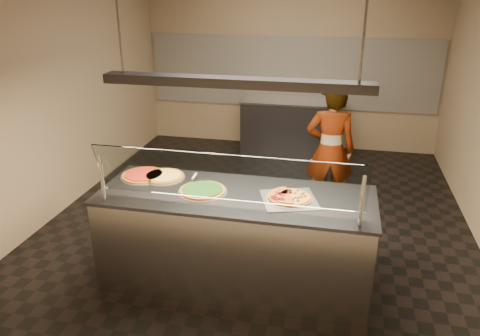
% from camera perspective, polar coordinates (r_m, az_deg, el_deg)
% --- Properties ---
extents(ground, '(5.00, 6.00, 0.02)m').
position_cam_1_polar(ground, '(5.78, 2.18, -6.55)').
color(ground, black).
rests_on(ground, ground).
extents(wall_back, '(5.00, 0.02, 3.00)m').
position_cam_1_polar(wall_back, '(8.17, 6.23, 12.95)').
color(wall_back, '#9A8063').
rests_on(wall_back, ground).
extents(wall_front, '(5.00, 0.02, 3.00)m').
position_cam_1_polar(wall_front, '(2.51, -9.89, -7.83)').
color(wall_front, '#9A8063').
rests_on(wall_front, ground).
extents(wall_left, '(0.02, 6.00, 3.00)m').
position_cam_1_polar(wall_left, '(6.18, -21.46, 8.78)').
color(wall_left, '#9A8063').
rests_on(wall_left, ground).
extents(tile_band, '(4.90, 0.02, 1.20)m').
position_cam_1_polar(tile_band, '(8.17, 6.15, 11.53)').
color(tile_band, silver).
rests_on(tile_band, wall_back).
extents(serving_counter, '(2.52, 0.94, 0.93)m').
position_cam_1_polar(serving_counter, '(4.48, -0.51, -8.57)').
color(serving_counter, '#B7B7BC').
rests_on(serving_counter, ground).
extents(sneeze_guard, '(2.28, 0.18, 0.54)m').
position_cam_1_polar(sneeze_guard, '(3.84, -1.69, -1.27)').
color(sneeze_guard, '#B7B7BC').
rests_on(sneeze_guard, serving_counter).
extents(perforated_tray, '(0.59, 0.59, 0.01)m').
position_cam_1_polar(perforated_tray, '(4.17, 6.04, -3.78)').
color(perforated_tray, silver).
rests_on(perforated_tray, serving_counter).
extents(half_pizza_pepperoni, '(0.31, 0.43, 0.05)m').
position_cam_1_polar(half_pizza_pepperoni, '(4.17, 4.79, -3.32)').
color(half_pizza_pepperoni, brown).
rests_on(half_pizza_pepperoni, perforated_tray).
extents(half_pizza_sausage, '(0.31, 0.43, 0.04)m').
position_cam_1_polar(half_pizza_sausage, '(4.16, 7.34, -3.63)').
color(half_pizza_sausage, brown).
rests_on(half_pizza_sausage, perforated_tray).
extents(pizza_spinach, '(0.45, 0.45, 0.03)m').
position_cam_1_polar(pizza_spinach, '(4.31, -4.57, -2.70)').
color(pizza_spinach, silver).
rests_on(pizza_spinach, serving_counter).
extents(pizza_cheese, '(0.42, 0.42, 0.03)m').
position_cam_1_polar(pizza_cheese, '(4.68, -9.28, -0.94)').
color(pizza_cheese, silver).
rests_on(pizza_cheese, serving_counter).
extents(pizza_tomato, '(0.46, 0.46, 0.03)m').
position_cam_1_polar(pizza_tomato, '(4.74, -11.64, -0.80)').
color(pizza_tomato, silver).
rests_on(pizza_tomato, serving_counter).
extents(pizza_spatula, '(0.18, 0.23, 0.02)m').
position_cam_1_polar(pizza_spatula, '(4.54, -5.28, -1.24)').
color(pizza_spatula, '#B7B7BC').
rests_on(pizza_spatula, pizza_spinach).
extents(prep_table, '(1.61, 0.74, 0.93)m').
position_cam_1_polar(prep_table, '(7.94, 6.12, 5.04)').
color(prep_table, '#38383D').
rests_on(prep_table, ground).
extents(worker, '(0.62, 0.43, 1.64)m').
position_cam_1_polar(worker, '(5.81, 10.94, 2.15)').
color(worker, '#28222D').
rests_on(worker, ground).
extents(heat_lamp_housing, '(2.30, 0.18, 0.08)m').
position_cam_1_polar(heat_lamp_housing, '(3.94, -0.59, 10.39)').
color(heat_lamp_housing, '#38383D').
rests_on(heat_lamp_housing, ceiling).
extents(lamp_rod_left, '(0.02, 0.02, 1.01)m').
position_cam_1_polar(lamp_rod_left, '(4.21, -14.69, 17.93)').
color(lamp_rod_left, '#B7B7BC').
rests_on(lamp_rod_left, ceiling).
extents(lamp_rod_right, '(0.02, 0.02, 1.01)m').
position_cam_1_polar(lamp_rod_right, '(3.78, 15.07, 17.54)').
color(lamp_rod_right, '#B7B7BC').
rests_on(lamp_rod_right, ceiling).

